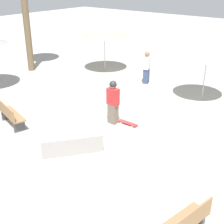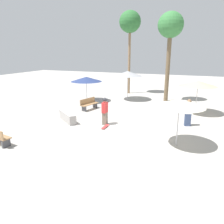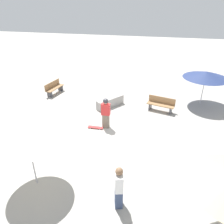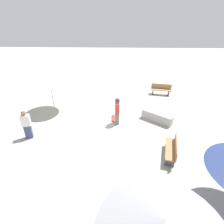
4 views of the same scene
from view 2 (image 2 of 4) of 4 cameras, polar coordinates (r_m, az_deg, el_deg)
The scene contains 12 objects.
ground_plane at distance 13.64m, azimuth 2.87°, elevation -2.63°, with size 60.00×60.00×0.00m, color #ADA8A0.
skater_main at distance 12.95m, azimuth -1.88°, elevation 0.50°, with size 0.27×0.44×1.65m.
skateboard at distance 12.66m, azimuth -1.76°, elevation -3.79°, with size 0.21×0.80×0.07m.
concrete_ledge at distance 13.96m, azimuth -11.54°, elevation -1.27°, with size 1.77×1.48×0.57m.
bench_far at distance 16.52m, azimuth -6.02°, elevation 2.09°, with size 0.83×1.66×0.85m.
shade_umbrella_grey at distance 19.61m, azimuth 4.13°, elevation 9.98°, with size 2.59×2.59×2.58m.
shade_umbrella_cream at distance 10.15m, azimuth 17.24°, elevation 2.27°, with size 2.25×2.25×2.21m.
shade_umbrella_tan at distance 16.19m, azimuth 21.58°, elevation 6.92°, with size 2.54×2.54×2.31m.
shade_umbrella_navy at distance 19.09m, azimuth -6.71°, elevation 8.52°, with size 2.68×2.68×2.15m.
palm_tree_center_right at distance 19.67m, azimuth 15.02°, elevation 20.43°, with size 2.09×2.09×7.38m.
palm_tree_right at distance 22.93m, azimuth 4.72°, elevation 22.09°, with size 2.10×2.10×8.08m.
bystander_watching at distance 13.48m, azimuth 19.30°, elevation -0.17°, with size 0.49×0.35×1.60m.
Camera 2 is at (4.15, -12.27, 4.26)m, focal length 35.00 mm.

